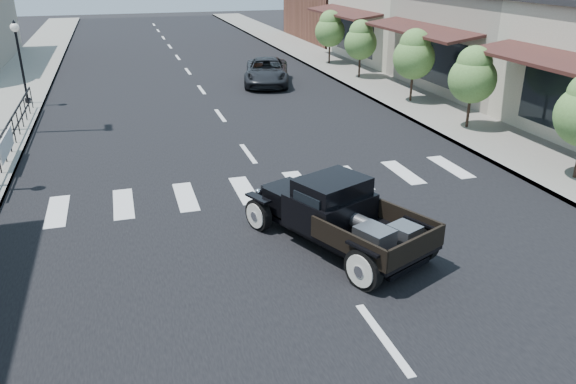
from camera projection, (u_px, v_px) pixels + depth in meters
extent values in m
plane|color=black|center=(322.00, 255.00, 12.01)|extent=(120.00, 120.00, 0.00)
cube|color=black|center=(208.00, 99.00, 25.26)|extent=(14.00, 80.00, 0.02)
cube|color=gray|center=(2.00, 112.00, 22.97)|extent=(3.00, 80.00, 0.15)
cube|color=gray|center=(380.00, 86.00, 27.50)|extent=(3.00, 80.00, 0.15)
cube|color=gray|center=(527.00, 41.00, 26.62)|extent=(10.00, 9.00, 4.50)
cube|color=beige|center=(430.00, 22.00, 34.58)|extent=(10.00, 9.00, 4.50)
imported|color=black|center=(267.00, 72.00, 27.99)|extent=(3.25, 4.97, 1.27)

